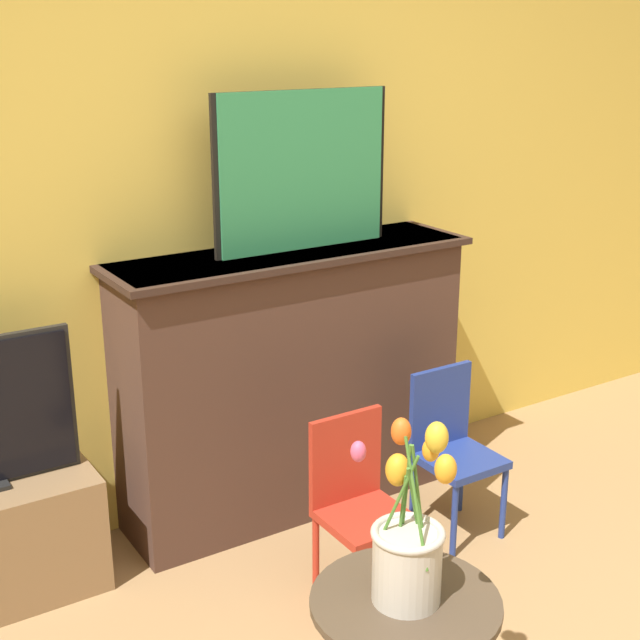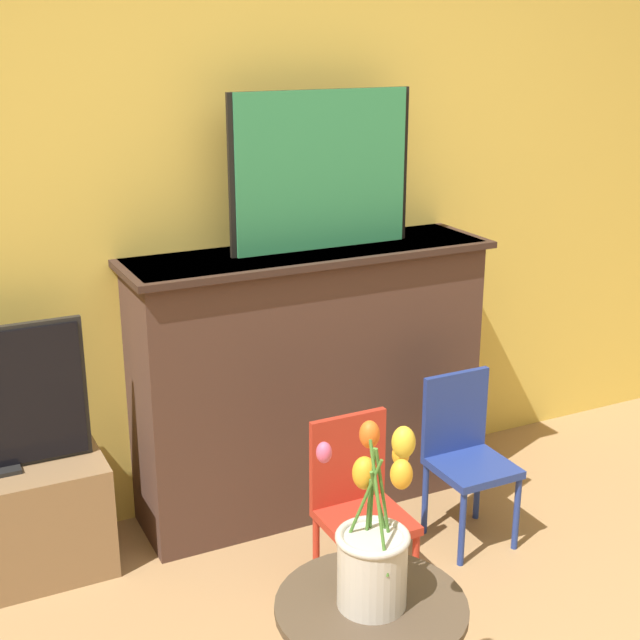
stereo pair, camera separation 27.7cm
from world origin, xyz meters
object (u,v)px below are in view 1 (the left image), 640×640
object	(u,v)px
chair_red	(358,499)
painting	(303,171)
chair_blue	(451,443)
vase_tulips	(408,546)

from	to	relation	value
chair_red	painting	bearing A→B (deg)	73.72
chair_blue	vase_tulips	xyz separation A→B (m)	(-0.90, -0.88, 0.33)
painting	chair_red	xyz separation A→B (m)	(-0.19, -0.66, -1.00)
chair_red	chair_blue	bearing A→B (deg)	16.20
chair_red	vase_tulips	world-z (taller)	vase_tulips
painting	chair_blue	xyz separation A→B (m)	(0.35, -0.50, -1.00)
chair_blue	vase_tulips	world-z (taller)	vase_tulips
vase_tulips	chair_blue	bearing A→B (deg)	44.32
chair_blue	vase_tulips	size ratio (longest dim) A/B	1.43
chair_red	chair_blue	size ratio (longest dim) A/B	1.00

